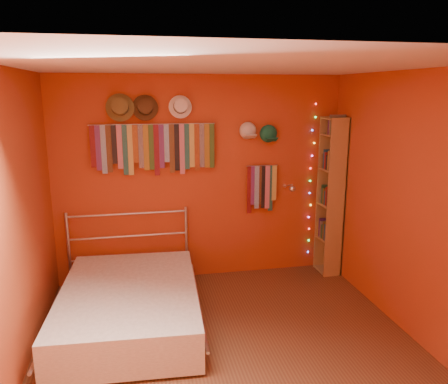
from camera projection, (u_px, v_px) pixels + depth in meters
ground at (231, 352)px, 3.95m from camera, size 3.50×3.50×0.00m
back_wall at (201, 179)px, 5.34m from camera, size 3.50×0.02×2.50m
right_wall at (417, 209)px, 4.01m from camera, size 0.02×3.50×2.50m
left_wall at (8, 233)px, 3.33m from camera, size 0.02×3.50×2.50m
ceiling at (232, 65)px, 3.38m from camera, size 3.50×3.50×0.02m
tie_rack at (154, 146)px, 5.07m from camera, size 1.45×0.03×0.60m
small_tie_rack at (262, 186)px, 5.45m from camera, size 0.40×0.03×0.60m
fedora_olive at (120, 107)px, 4.86m from camera, size 0.32×0.17×0.31m
fedora_brown at (145, 107)px, 4.92m from camera, size 0.29×0.16×0.29m
fedora_white at (181, 106)px, 5.00m from camera, size 0.27×0.15×0.26m
cap_white at (248, 131)px, 5.26m from camera, size 0.19×0.24×0.19m
cap_green at (268, 134)px, 5.32m from camera, size 0.20×0.25×0.20m
fairy_lights at (311, 181)px, 5.59m from camera, size 0.06×0.02×1.96m
reading_lamp at (291, 188)px, 5.33m from camera, size 0.08×0.33×0.10m
bookshelf at (334, 196)px, 5.50m from camera, size 0.25×0.34×2.00m
bed at (130, 305)px, 4.36m from camera, size 1.52×1.98×0.94m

